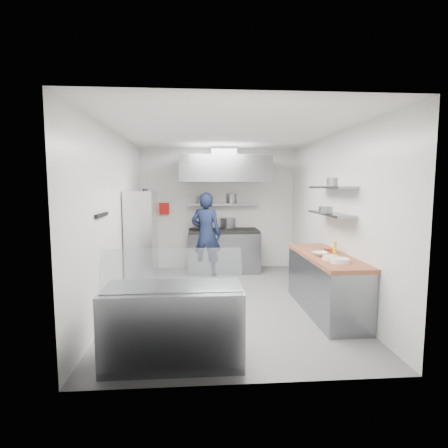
{
  "coord_description": "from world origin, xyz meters",
  "views": [
    {
      "loc": [
        -0.47,
        -5.72,
        1.94
      ],
      "look_at": [
        0.0,
        0.6,
        1.25
      ],
      "focal_mm": 28.0,
      "sensor_mm": 36.0,
      "label": 1
    }
  ],
  "objects": [
    {
      "name": "shelf_pot_c",
      "position": [
        1.52,
        -0.41,
        1.57
      ],
      "size": [
        0.21,
        0.21,
        0.1
      ],
      "primitive_type": "cylinder",
      "color": "slate",
      "rests_on": "wall_shelf_lower"
    },
    {
      "name": "extractor_hood",
      "position": [
        0.1,
        1.93,
        2.3
      ],
      "size": [
        1.9,
        1.15,
        0.55
      ],
      "primitive_type": "cube",
      "color": "gray",
      "rests_on": "wall_back"
    },
    {
      "name": "rack_jar",
      "position": [
        -1.48,
        1.1,
        1.8
      ],
      "size": [
        0.1,
        0.1,
        0.18
      ],
      "primitive_type": "cylinder",
      "color": "black",
      "rests_on": "wire_rack"
    },
    {
      "name": "red_firebox",
      "position": [
        -1.25,
        2.44,
        1.42
      ],
      "size": [
        0.22,
        0.1,
        0.26
      ],
      "primitive_type": "cube",
      "color": "red",
      "rests_on": "wall_back"
    },
    {
      "name": "plate_stack_a",
      "position": [
        1.45,
        -1.18,
        0.93
      ],
      "size": [
        0.25,
        0.25,
        0.06
      ],
      "primitive_type": "cylinder",
      "color": "white",
      "rests_on": "prep_counter_top"
    },
    {
      "name": "prep_counter_top",
      "position": [
        1.48,
        -0.6,
        0.87
      ],
      "size": [
        0.65,
        2.04,
        0.06
      ],
      "primitive_type": "cube",
      "color": "#9C5638",
      "rests_on": "prep_counter_base"
    },
    {
      "name": "rack_bin_b",
      "position": [
        -1.53,
        1.39,
        1.3
      ],
      "size": [
        0.14,
        0.18,
        0.16
      ],
      "primitive_type": "cube",
      "color": "yellow",
      "rests_on": "wire_rack"
    },
    {
      "name": "wall_right",
      "position": [
        1.8,
        0.0,
        1.4
      ],
      "size": [
        2.8,
        5.0,
        0.02
      ],
      "primitive_type": "cube",
      "rotation": [
        1.57,
        0.0,
        -1.57
      ],
      "color": "white",
      "rests_on": "floor"
    },
    {
      "name": "plate_stack_b",
      "position": [
        1.39,
        -0.98,
        0.93
      ],
      "size": [
        0.21,
        0.21,
        0.06
      ],
      "primitive_type": "cylinder",
      "color": "white",
      "rests_on": "prep_counter_top"
    },
    {
      "name": "wall_shelf_lower",
      "position": [
        1.64,
        -0.3,
        1.5
      ],
      "size": [
        0.3,
        1.3,
        0.04
      ],
      "primitive_type": "cube",
      "color": "gray",
      "rests_on": "wall_right"
    },
    {
      "name": "stock_pot_left",
      "position": [
        -0.46,
        2.43,
        1.06
      ],
      "size": [
        0.26,
        0.26,
        0.2
      ],
      "primitive_type": "cylinder",
      "color": "slate",
      "rests_on": "cooktop"
    },
    {
      "name": "copper_pan",
      "position": [
        1.61,
        -0.38,
        0.93
      ],
      "size": [
        0.18,
        0.18,
        0.06
      ],
      "primitive_type": "cylinder",
      "color": "#BC5835",
      "rests_on": "prep_counter_top"
    },
    {
      "name": "floor",
      "position": [
        0.0,
        0.0,
        0.0
      ],
      "size": [
        5.0,
        5.0,
        0.0
      ],
      "primitive_type": "plane",
      "color": "slate",
      "rests_on": "ground"
    },
    {
      "name": "over_range_shelf",
      "position": [
        0.1,
        2.34,
        1.52
      ],
      "size": [
        1.6,
        0.3,
        0.04
      ],
      "primitive_type": "cube",
      "color": "gray",
      "rests_on": "wall_back"
    },
    {
      "name": "chef",
      "position": [
        -0.3,
        1.73,
        0.91
      ],
      "size": [
        0.76,
        0.6,
        1.81
      ],
      "primitive_type": "imported",
      "rotation": [
        0.0,
        0.0,
        2.86
      ],
      "color": "#121B37",
      "rests_on": "floor"
    },
    {
      "name": "rack_bin_a",
      "position": [
        -1.53,
        0.97,
        0.8
      ],
      "size": [
        0.17,
        0.21,
        0.19
      ],
      "primitive_type": "cube",
      "color": "white",
      "rests_on": "wire_rack"
    },
    {
      "name": "shelf_pot_a",
      "position": [
        -0.39,
        2.28,
        1.63
      ],
      "size": [
        0.23,
        0.23,
        0.18
      ],
      "primitive_type": "cylinder",
      "color": "slate",
      "rests_on": "over_range_shelf"
    },
    {
      "name": "wire_rack",
      "position": [
        -1.53,
        0.87,
        0.93
      ],
      "size": [
        0.5,
        0.9,
        1.85
      ],
      "primitive_type": "cube",
      "color": "silver",
      "rests_on": "floor"
    },
    {
      "name": "hood_duct",
      "position": [
        0.1,
        2.15,
        2.68
      ],
      "size": [
        0.55,
        0.55,
        0.24
      ],
      "primitive_type": "cube",
      "color": "slate",
      "rests_on": "extractor_hood"
    },
    {
      "name": "knife_strip",
      "position": [
        -1.78,
        -0.9,
        1.55
      ],
      "size": [
        0.04,
        0.55,
        0.05
      ],
      "primitive_type": "cube",
      "color": "black",
      "rests_on": "wall_left"
    },
    {
      "name": "wall_back",
      "position": [
        0.0,
        2.5,
        1.4
      ],
      "size": [
        3.6,
        2.8,
        0.02
      ],
      "primitive_type": "cube",
      "rotation": [
        1.57,
        0.0,
        0.0
      ],
      "color": "white",
      "rests_on": "floor"
    },
    {
      "name": "cooktop",
      "position": [
        0.1,
        2.1,
        0.93
      ],
      "size": [
        1.57,
        0.78,
        0.06
      ],
      "primitive_type": "cube",
      "color": "black",
      "rests_on": "gas_range"
    },
    {
      "name": "ceiling",
      "position": [
        0.0,
        0.0,
        2.8
      ],
      "size": [
        5.0,
        5.0,
        0.0
      ],
      "primitive_type": "plane",
      "rotation": [
        3.14,
        0.0,
        0.0
      ],
      "color": "silver",
      "rests_on": "wall_back"
    },
    {
      "name": "wall_shelf_upper",
      "position": [
        1.64,
        -0.3,
        1.92
      ],
      "size": [
        0.3,
        1.3,
        0.04
      ],
      "primitive_type": "cube",
      "color": "gray",
      "rests_on": "wall_right"
    },
    {
      "name": "display_case",
      "position": [
        -0.75,
        -2.0,
        0.42
      ],
      "size": [
        1.5,
        0.7,
        0.85
      ],
      "primitive_type": "cube",
      "color": "gray",
      "rests_on": "floor"
    },
    {
      "name": "display_glass",
      "position": [
        -0.75,
        -2.12,
        1.07
      ],
      "size": [
        1.47,
        0.19,
        0.42
      ],
      "primitive_type": "cube",
      "rotation": [
        -0.38,
        0.0,
        0.0
      ],
      "color": "silver",
      "rests_on": "display_case"
    },
    {
      "name": "stock_pot_mid",
      "position": [
        0.23,
        2.39,
        1.08
      ],
      "size": [
        0.36,
        0.36,
        0.24
      ],
      "primitive_type": "cylinder",
      "color": "slate",
      "rests_on": "cooktop"
    },
    {
      "name": "shelf_pot_b",
      "position": [
        0.32,
        2.58,
        1.65
      ],
      "size": [
        0.29,
        0.29,
        0.22
      ],
      "primitive_type": "cylinder",
      "color": "slate",
      "rests_on": "over_range_shelf"
    },
    {
      "name": "wall_left",
      "position": [
        -1.8,
        0.0,
        1.4
      ],
      "size": [
        2.8,
        5.0,
        0.02
      ],
      "primitive_type": "cube",
      "rotation": [
        1.57,
        0.0,
        1.57
      ],
      "color": "white",
      "rests_on": "floor"
    },
    {
      "name": "prep_counter_base",
      "position": [
        1.48,
        -0.6,
        0.42
      ],
      "size": [
        0.62,
        2.0,
        0.84
      ],
      "primitive_type": "cube",
      "color": "gray",
      "rests_on": "floor"
    },
    {
      "name": "mixing_bowl",
      "position": [
        1.36,
        -0.67,
        0.93
      ],
      "size": [
        0.26,
        0.26,
        0.06
      ],
      "primitive_type": "imported",
      "rotation": [
        0.0,
        0.0,
        0.15
      ],
      "color": "white",
      "rests_on": "prep_counter_top"
    },
    {
      "name": "shelf_pot_d",
      "position": [
        1.79,
        -0.04,
        2.01
      ],
      "size": [
        0.24,
        0.24,
        0.14
      ],
      "primitive_type": "cylinder",
      "color": "slate",
      "rests_on": "wall_shelf_upper"
    },
    {
      "name": "gas_range",
      "position": [
        0.1,
        2.1,
        0.45
      ],
      "size": [
        1.6,
        0.8,
        0.9
      ],
      "primitive_type": "cube",
      "color": "gray",
      "rests_on": "floor"
    },
    {
      "name": "squeeze_bottle",
      "position": [
        1.65,
        -0.49,
        0.99
      ],
      "size": [
        0.06,
        0.06,
        0.18
      ],
      "primitive_type": "cylinder",
      "color": "yellow",
      "rests_on": "prep_counter_top"
    },
    {
      "name": "wall_front",
      "position": [
        0.0,
        -2.5,
        1.4
      ],
      "size": [
        3.6,
        2.8,
        0.02
      ],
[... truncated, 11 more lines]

